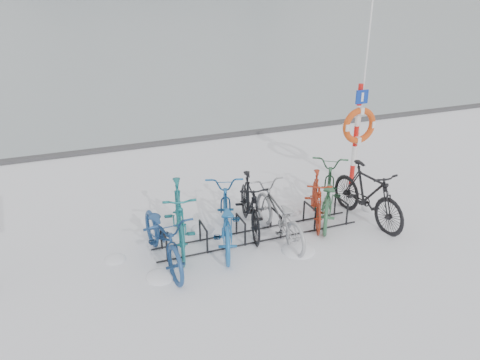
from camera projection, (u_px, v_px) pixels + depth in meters
name	position (u px, v px, depth m)	size (l,w,h in m)	color
ground	(258.00, 236.00, 8.85)	(900.00, 900.00, 0.00)	white
quay_edge	(179.00, 141.00, 13.88)	(400.00, 0.25, 0.10)	#3F3F42
bike_rack	(259.00, 228.00, 8.78)	(4.00, 0.48, 0.46)	black
lifebuoy_station	(359.00, 126.00, 10.49)	(0.83, 0.23, 4.32)	red
bike_0	(163.00, 234.00, 7.86)	(0.71, 2.03, 1.07)	navy
bike_1	(179.00, 215.00, 8.35)	(0.57, 2.00, 1.20)	#196A70
bike_2	(225.00, 216.00, 8.45)	(0.72, 2.06, 1.08)	#1D62A5
bike_3	(250.00, 203.00, 8.92)	(0.52, 1.83, 1.10)	black
bike_4	(279.00, 213.00, 8.62)	(0.68, 1.95, 1.03)	#999BA0
bike_5	(317.00, 197.00, 9.25)	(0.47, 1.67, 1.01)	#9D2C16
bike_6	(328.00, 191.00, 9.39)	(0.73, 2.11, 1.11)	#2E5E3E
bike_7	(368.00, 193.00, 9.22)	(0.56, 2.00, 1.20)	black
snow_drifts	(258.00, 240.00, 8.71)	(5.73, 1.92, 0.21)	white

